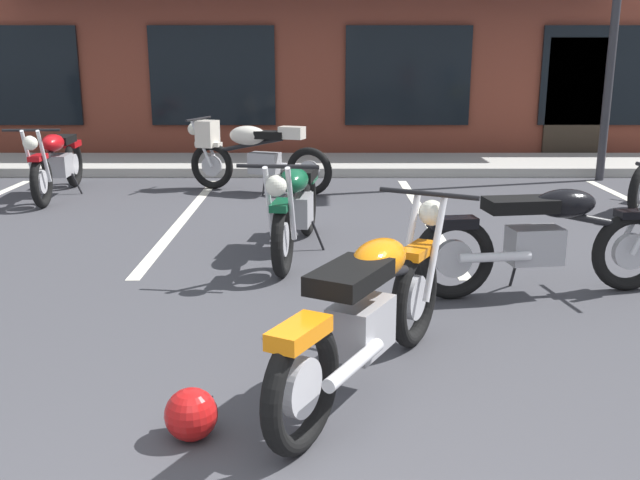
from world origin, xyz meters
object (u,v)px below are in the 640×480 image
motorcycle_foreground_classic (369,310)px  motorcycle_silver_naked (251,153)px  motorcycle_green_cafe_racer (548,237)px  motorcycle_blue_standard (57,162)px  helmet_on_pavement (191,414)px  motorcycle_black_cruiser (296,206)px

motorcycle_foreground_classic → motorcycle_silver_naked: bearing=101.4°
motorcycle_foreground_classic → motorcycle_green_cafe_racer: bearing=47.6°
motorcycle_blue_standard → motorcycle_foreground_classic: bearing=-56.4°
motorcycle_foreground_classic → helmet_on_pavement: 1.10m
motorcycle_silver_naked → helmet_on_pavement: motorcycle_silver_naked is taller
motorcycle_foreground_classic → motorcycle_green_cafe_racer: 2.18m
motorcycle_black_cruiser → motorcycle_blue_standard: same height
motorcycle_silver_naked → motorcycle_blue_standard: same height
motorcycle_foreground_classic → motorcycle_green_cafe_racer: size_ratio=0.91×
motorcycle_black_cruiser → motorcycle_green_cafe_racer: size_ratio=1.00×
motorcycle_silver_naked → motorcycle_green_cafe_racer: 5.09m
motorcycle_green_cafe_racer → motorcycle_foreground_classic: bearing=-132.4°
motorcycle_silver_naked → motorcycle_green_cafe_racer: same height
motorcycle_foreground_classic → motorcycle_green_cafe_racer: (1.47, 1.61, 0.00)m
helmet_on_pavement → motorcycle_silver_naked: bearing=92.7°
motorcycle_foreground_classic → motorcycle_green_cafe_racer: same height
motorcycle_blue_standard → motorcycle_green_cafe_racer: (5.17, -3.96, 0.00)m
motorcycle_black_cruiser → motorcycle_green_cafe_racer: (1.97, -1.16, 0.00)m
motorcycle_foreground_classic → helmet_on_pavement: size_ratio=7.37×
motorcycle_black_cruiser → motorcycle_foreground_classic: bearing=-79.9°
motorcycle_silver_naked → motorcycle_black_cruiser: bearing=-77.4°
motorcycle_black_cruiser → motorcycle_green_cafe_racer: 2.29m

